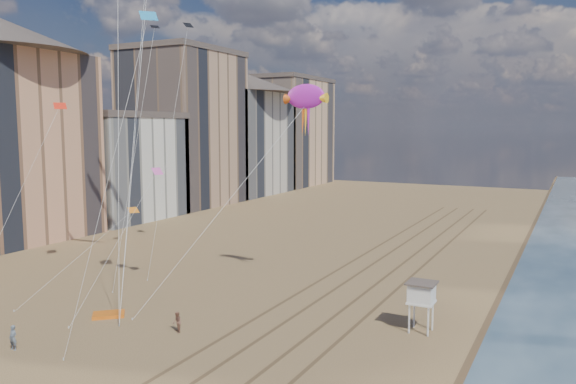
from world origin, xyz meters
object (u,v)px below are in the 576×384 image
object	(u,v)px
show_kite	(306,97)
kite_flyer_b	(177,322)
kite_flyer_a	(13,338)
grounded_kite	(109,315)
lifeguard_stand	(422,294)

from	to	relation	value
show_kite	kite_flyer_b	distance (m)	21.24
kite_flyer_a	kite_flyer_b	bearing A→B (deg)	43.02
kite_flyer_b	grounded_kite	bearing A→B (deg)	-139.07
show_kite	grounded_kite	bearing A→B (deg)	-130.52
show_kite	lifeguard_stand	bearing A→B (deg)	-22.49
lifeguard_stand	show_kite	bearing A→B (deg)	157.51
lifeguard_stand	grounded_kite	xyz separation A→B (m)	(-22.34, -7.89, -2.68)
lifeguard_stand	kite_flyer_a	bearing A→B (deg)	-145.76
show_kite	kite_flyer_b	bearing A→B (deg)	-106.76
grounded_kite	kite_flyer_b	world-z (taller)	kite_flyer_b
lifeguard_stand	show_kite	xyz separation A→B (m)	(-11.51, 4.77, 14.33)
grounded_kite	kite_flyer_a	size ratio (longest dim) A/B	1.42
lifeguard_stand	kite_flyer_a	size ratio (longest dim) A/B	2.19
show_kite	kite_flyer_a	size ratio (longest dim) A/B	13.35
kite_flyer_a	kite_flyer_b	xyz separation A→B (m)	(7.60, 7.48, -0.08)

